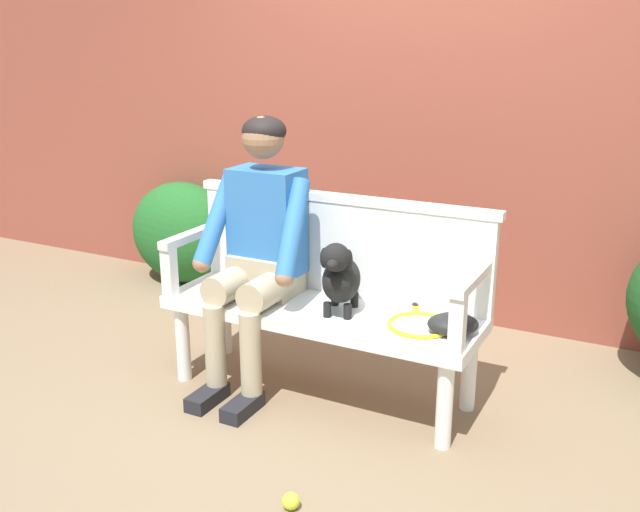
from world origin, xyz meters
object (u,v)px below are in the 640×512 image
person_seated (259,243)px  tennis_ball (291,501)px  tennis_racket (419,322)px  baseball_glove (453,324)px  dog_on_bench (340,277)px  garden_bench (320,319)px

person_seated → tennis_ball: (0.64, -0.84, -0.69)m
tennis_racket → baseball_glove: baseball_glove is taller
dog_on_bench → baseball_glove: size_ratio=1.65×
tennis_ball → tennis_racket: bearing=78.5°
dog_on_bench → tennis_racket: bearing=7.9°
tennis_racket → tennis_ball: tennis_racket is taller
garden_bench → person_seated: (-0.33, -0.01, 0.34)m
dog_on_bench → person_seated: bearing=175.9°
dog_on_bench → tennis_racket: (0.37, 0.05, -0.17)m
garden_bench → tennis_racket: bearing=0.9°
tennis_racket → tennis_ball: 0.97m
person_seated → dog_on_bench: size_ratio=3.66×
person_seated → tennis_racket: 0.86m
dog_on_bench → baseball_glove: (0.53, 0.02, -0.14)m
tennis_racket → person_seated: bearing=-178.7°
person_seated → dog_on_bench: 0.46m
dog_on_bench → tennis_ball: size_ratio=5.49×
garden_bench → baseball_glove: (0.65, -0.02, 0.11)m
garden_bench → tennis_ball: (0.32, -0.85, -0.36)m
baseball_glove → person_seated: bearing=150.6°
garden_bench → person_seated: person_seated is taller
garden_bench → tennis_racket: 0.50m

